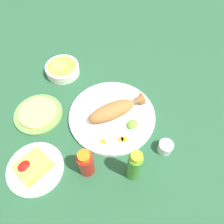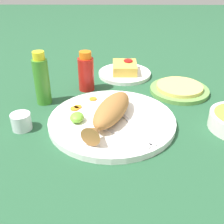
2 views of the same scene
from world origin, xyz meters
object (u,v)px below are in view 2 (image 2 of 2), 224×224
Objects in this scene: hot_sauce_bottle_red at (86,72)px; hot_sauce_bottle_green at (42,80)px; side_plate_fries at (125,74)px; tortilla_plate at (179,90)px; main_plate at (112,121)px; fork_far at (123,136)px; fried_fish at (110,112)px; fork_near at (138,130)px; salt_cup at (21,122)px.

hot_sauce_bottle_green reaches higher than hot_sauce_bottle_red.
side_plate_fries is at bearing -47.02° from hot_sauce_bottle_red.
side_plate_fries is at bearing 51.32° from tortilla_plate.
main_plate is 2.28× the size of fork_far.
main_plate is 1.43× the size of fried_fish.
fork_far is at bearing -82.05° from fork_near.
salt_cup is at bearing 169.65° from hot_sauce_bottle_green.
hot_sauce_bottle_red is at bearing 22.06° from main_plate.
salt_cup is at bearing -122.58° from fork_near.
fried_fish reaches higher than tortilla_plate.
salt_cup is 0.54m from tortilla_plate.
fried_fish is 0.26m from hot_sauce_bottle_red.
fried_fish reaches higher than side_plate_fries.
fork_far is at bearing -161.27° from main_plate.
fork_near is (-0.06, -0.07, 0.01)m from main_plate.
hot_sauce_bottle_red is at bearing 40.43° from fried_fish.
fried_fish is 0.26m from hot_sauce_bottle_green.
fork_near is at bearing 148.70° from tortilla_plate.
salt_cup is (-0.26, 0.16, -0.04)m from hot_sauce_bottle_red.
side_plate_fries is (0.36, -0.05, -0.00)m from main_plate.
salt_cup reaches higher than main_plate.
fork_near is 0.35m from hot_sauce_bottle_green.
hot_sauce_bottle_red reaches higher than fork_near.
tortilla_plate is at bearing -48.39° from main_plate.
salt_cup reaches higher than fork_near.
fork_near is (-0.05, -0.08, -0.03)m from fried_fish.
fork_far is 0.77× the size of side_plate_fries.
hot_sauce_bottle_green is 0.47m from tortilla_plate.
fork_far is at bearing 177.88° from side_plate_fries.
hot_sauce_bottle_red reaches higher than main_plate.
hot_sauce_bottle_green is (0.14, 0.22, 0.03)m from fried_fish.
hot_sauce_bottle_red is 0.16m from hot_sauce_bottle_green.
side_plate_fries is at bearing -49.27° from hot_sauce_bottle_green.
hot_sauce_bottle_red is 2.53× the size of salt_cup.
main_plate is at bearing 131.61° from tortilla_plate.
salt_cup reaches higher than side_plate_fries.
hot_sauce_bottle_red is 0.68× the size of tortilla_plate.
fried_fish is 0.09m from fork_near.
side_plate_fries is at bearing 12.62° from fried_fish.
salt_cup is (-0.16, 0.03, -0.06)m from hot_sauce_bottle_green.
hot_sauce_bottle_green is (0.19, 0.29, 0.06)m from fork_near.
fork_far is 0.34m from hot_sauce_bottle_red.
main_plate is at bearing 172.54° from side_plate_fries.
salt_cup reaches higher than fork_far.
side_plate_fries is 1.01× the size of tortilla_plate.
main_plate is at bearing -157.94° from hot_sauce_bottle_red.
salt_cup is at bearing -156.32° from fork_far.
main_plate is 0.26m from hot_sauce_bottle_green.
fork_near is at bearing -95.73° from salt_cup.
main_plate is 2.11× the size of hot_sauce_bottle_green.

